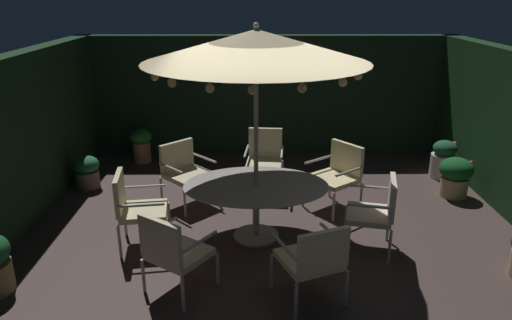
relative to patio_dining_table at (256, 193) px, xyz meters
name	(u,v)px	position (x,y,z in m)	size (l,w,h in m)	color
ground_plane	(274,244)	(0.23, -0.18, -0.63)	(7.22, 7.81, 0.02)	#43332F
hedge_backdrop_rear	(267,95)	(0.23, 3.57, 0.51)	(7.22, 0.30, 2.27)	#1B2E1D
patio_dining_table	(256,193)	(0.00, 0.00, 0.00)	(1.85, 1.38, 0.74)	#B8B5A7
patio_umbrella	(256,46)	(0.00, 0.00, 1.84)	(2.66, 2.66, 2.73)	#BBB3A6
patio_chair_north	(338,172)	(1.21, 0.92, -0.06)	(0.87, 0.88, 0.96)	#B3AFA5
patio_chair_northeast	(264,157)	(0.14, 1.51, -0.04)	(0.65, 0.69, 1.00)	#B7B6A8
patio_chair_east	(185,169)	(-1.06, 1.07, -0.07)	(0.88, 0.88, 0.93)	#BAB4A6
patio_chair_southeast	(135,205)	(-1.50, -0.21, -0.06)	(0.68, 0.68, 0.98)	#B7B5A9
patio_chair_south	(173,249)	(-0.87, -1.24, -0.09)	(0.82, 0.81, 0.94)	#B4B7AA
patio_chair_southwest	(314,257)	(0.57, -1.40, -0.09)	(0.78, 0.78, 0.92)	#B9B5A6
patio_chair_west	(377,209)	(1.47, -0.35, -0.06)	(0.69, 0.72, 0.96)	#B3AFAC
potted_plant_left_far	(444,159)	(3.25, 2.10, -0.30)	(0.43, 0.43, 0.66)	silver
potted_plant_left_near	(87,171)	(-2.75, 1.68, -0.34)	(0.40, 0.40, 0.54)	#816651
potted_plant_back_right	(455,175)	(3.12, 1.30, -0.28)	(0.51, 0.51, 0.63)	tan
potted_plant_right_far	(142,144)	(-2.12, 2.90, -0.26)	(0.40, 0.40, 0.64)	#9F6B4F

